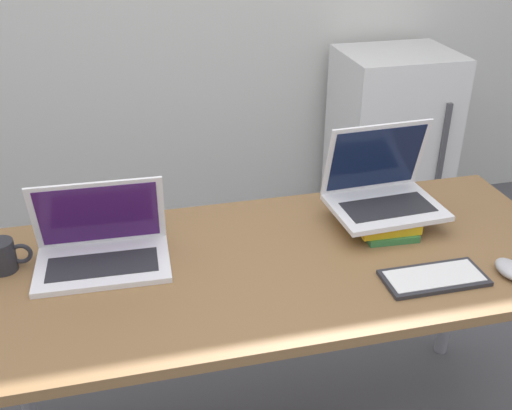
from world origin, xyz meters
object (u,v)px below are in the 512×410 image
at_px(laptop_left, 102,247).
at_px(laptop_on_books, 382,191).
at_px(wireless_keyboard, 434,278).
at_px(mouse, 510,269).
at_px(book_stack, 377,214).
at_px(mug, 3,256).
at_px(mini_fridge, 389,144).

height_order(laptop_left, laptop_on_books, laptop_on_books).
height_order(laptop_left, wireless_keyboard, laptop_left).
relative_size(laptop_on_books, mouse, 3.35).
relative_size(book_stack, mouse, 2.81).
bearing_deg(mouse, mug, 165.54).
height_order(mouse, mini_fridge, mini_fridge).
xyz_separation_m(laptop_left, book_stack, (0.83, 0.03, -0.02)).
xyz_separation_m(wireless_keyboard, mini_fridge, (0.59, 1.50, -0.29)).
xyz_separation_m(laptop_left, wireless_keyboard, (0.85, -0.29, -0.04)).
relative_size(laptop_left, mouse, 3.64).
relative_size(laptop_left, book_stack, 1.30).
relative_size(laptop_on_books, mini_fridge, 0.35).
distance_m(book_stack, laptop_on_books, 0.08).
xyz_separation_m(laptop_on_books, mouse, (0.22, -0.36, -0.09)).
bearing_deg(book_stack, laptop_on_books, 39.01).
relative_size(laptop_on_books, mug, 2.87).
relative_size(mouse, mug, 0.86).
distance_m(laptop_left, mouse, 1.10).
bearing_deg(mug, laptop_on_books, 0.84).
height_order(laptop_left, book_stack, laptop_left).
bearing_deg(mouse, wireless_keyboard, 173.07).
bearing_deg(wireless_keyboard, mug, 164.18).
height_order(book_stack, mini_fridge, mini_fridge).
bearing_deg(laptop_left, mouse, -16.69).
bearing_deg(mug, mini_fridge, 35.00).
bearing_deg(mouse, laptop_left, 163.31).
bearing_deg(laptop_left, laptop_on_books, 2.62).
xyz_separation_m(laptop_left, laptop_on_books, (0.84, 0.04, 0.06)).
distance_m(laptop_on_books, mini_fridge, 1.38).
bearing_deg(book_stack, wireless_keyboard, -85.78).
xyz_separation_m(wireless_keyboard, mug, (-1.11, 0.31, 0.04)).
relative_size(book_stack, mini_fridge, 0.29).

